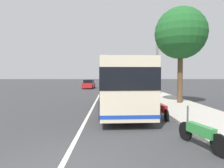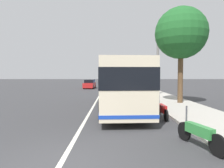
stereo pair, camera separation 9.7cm
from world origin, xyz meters
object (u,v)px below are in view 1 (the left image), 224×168
(motorcycle_angled, at_px, (200,133))
(motorcycle_nearest_curb, at_px, (156,104))
(car_side_street, at_px, (112,81))
(coach_bus, at_px, (118,83))
(motorcycle_mid_row, at_px, (162,110))
(roadside_tree_mid_block, at_px, (181,34))
(car_behind_bus, at_px, (89,84))
(car_ahead_same_lane, at_px, (113,85))
(utility_pole, at_px, (157,69))

(motorcycle_angled, height_order, motorcycle_nearest_curb, motorcycle_angled)
(motorcycle_nearest_curb, xyz_separation_m, car_side_street, (43.89, 2.42, 0.24))
(coach_bus, xyz_separation_m, motorcycle_mid_row, (-3.17, -2.30, -1.36))
(motorcycle_angled, bearing_deg, car_side_street, -13.36)
(roadside_tree_mid_block, bearing_deg, car_behind_bus, 25.79)
(motorcycle_angled, height_order, motorcycle_mid_row, motorcycle_angled)
(motorcycle_mid_row, bearing_deg, motorcycle_nearest_curb, -6.35)
(motorcycle_angled, relative_size, roadside_tree_mid_block, 0.28)
(car_ahead_same_lane, bearing_deg, motorcycle_nearest_curb, -169.87)
(motorcycle_angled, relative_size, car_side_street, 0.53)
(motorcycle_mid_row, distance_m, car_ahead_same_lane, 23.21)
(utility_pole, bearing_deg, motorcycle_nearest_curb, 166.61)
(motorcycle_angled, xyz_separation_m, motorcycle_nearest_curb, (6.93, -0.11, -0.01))
(coach_bus, height_order, roadside_tree_mid_block, roadside_tree_mid_block)
(car_ahead_same_lane, height_order, car_behind_bus, car_behind_bus)
(coach_bus, relative_size, car_ahead_same_lane, 2.67)
(car_side_street, bearing_deg, car_ahead_same_lane, 176.00)
(car_behind_bus, relative_size, roadside_tree_mid_block, 0.61)
(roadside_tree_mid_block, bearing_deg, car_side_street, 6.99)
(motorcycle_nearest_curb, bearing_deg, coach_bus, 72.48)
(coach_bus, height_order, motorcycle_angled, coach_bus)
(coach_bus, relative_size, car_behind_bus, 2.44)
(coach_bus, xyz_separation_m, car_behind_bus, (21.61, 4.29, -1.10))
(motorcycle_nearest_curb, relative_size, roadside_tree_mid_block, 0.27)
(car_ahead_same_lane, relative_size, utility_pole, 0.71)
(motorcycle_nearest_curb, height_order, roadside_tree_mid_block, roadside_tree_mid_block)
(coach_bus, distance_m, roadside_tree_mid_block, 6.76)
(car_behind_bus, relative_size, car_side_street, 1.16)
(car_ahead_same_lane, bearing_deg, car_side_street, 2.73)
(motorcycle_mid_row, xyz_separation_m, utility_pole, (12.54, -2.60, 2.59))
(car_ahead_same_lane, relative_size, car_side_street, 1.06)
(car_ahead_same_lane, relative_size, car_behind_bus, 0.91)
(coach_bus, bearing_deg, car_behind_bus, 8.46)
(car_behind_bus, bearing_deg, roadside_tree_mid_block, 28.26)
(utility_pole, bearing_deg, car_behind_bus, 36.91)
(motorcycle_mid_row, distance_m, utility_pole, 13.06)
(car_behind_bus, relative_size, utility_pole, 0.77)
(coach_bus, distance_m, motorcycle_nearest_curb, 2.94)
(motorcycle_mid_row, xyz_separation_m, car_side_street, (46.31, 2.23, 0.23))
(motorcycle_mid_row, bearing_deg, car_side_street, 0.86)
(coach_bus, xyz_separation_m, roadside_tree_mid_block, (2.17, -5.10, 3.87))
(utility_pole, bearing_deg, roadside_tree_mid_block, -178.39)
(car_ahead_same_lane, bearing_deg, car_behind_bus, 71.30)
(motorcycle_angled, relative_size, car_behind_bus, 0.46)
(coach_bus, relative_size, motorcycle_angled, 5.32)
(motorcycle_mid_row, bearing_deg, roadside_tree_mid_block, -29.55)
(motorcycle_mid_row, height_order, utility_pole, utility_pole)
(car_side_street, relative_size, roadside_tree_mid_block, 0.52)
(car_ahead_same_lane, distance_m, car_side_street, 23.22)
(car_ahead_same_lane, distance_m, utility_pole, 11.90)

